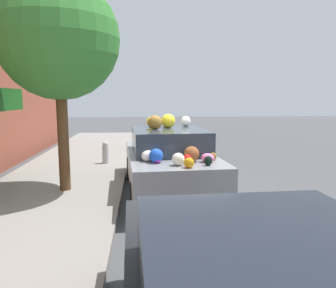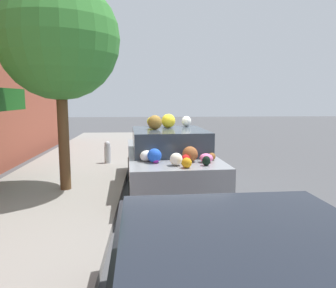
{
  "view_description": "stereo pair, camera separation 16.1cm",
  "coord_description": "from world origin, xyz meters",
  "views": [
    {
      "loc": [
        -7.52,
        0.66,
        2.23
      ],
      "look_at": [
        0.0,
        0.03,
        1.15
      ],
      "focal_mm": 35.0,
      "sensor_mm": 36.0,
      "label": 1
    },
    {
      "loc": [
        -7.53,
        0.5,
        2.23
      ],
      "look_at": [
        0.0,
        0.03,
        1.15
      ],
      "focal_mm": 35.0,
      "sensor_mm": 36.0,
      "label": 2
    }
  ],
  "objects": [
    {
      "name": "ground_plane",
      "position": [
        0.0,
        0.0,
        0.0
      ],
      "size": [
        60.0,
        60.0,
        0.0
      ],
      "primitive_type": "plane",
      "color": "#4C4C4F"
    },
    {
      "name": "sidewalk_curb",
      "position": [
        0.0,
        2.7,
        0.07
      ],
      "size": [
        24.0,
        3.2,
        0.15
      ],
      "color": "gray",
      "rests_on": "ground"
    },
    {
      "name": "street_tree",
      "position": [
        -0.13,
        2.39,
        3.45
      ],
      "size": [
        2.6,
        2.6,
        4.62
      ],
      "color": "brown",
      "rests_on": "sidewalk_curb"
    },
    {
      "name": "fire_hydrant",
      "position": [
        2.84,
        1.79,
        0.49
      ],
      "size": [
        0.2,
        0.2,
        0.7
      ],
      "color": "#B2B2B7",
      "rests_on": "sidewalk_curb"
    },
    {
      "name": "art_car",
      "position": [
        -0.04,
        0.03,
        0.79
      ],
      "size": [
        4.39,
        2.11,
        1.84
      ],
      "rotation": [
        0.0,
        0.0,
        0.07
      ],
      "color": "gray",
      "rests_on": "ground"
    }
  ]
}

